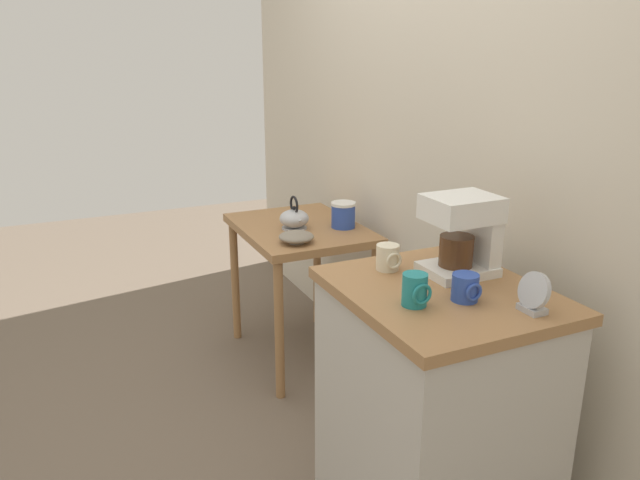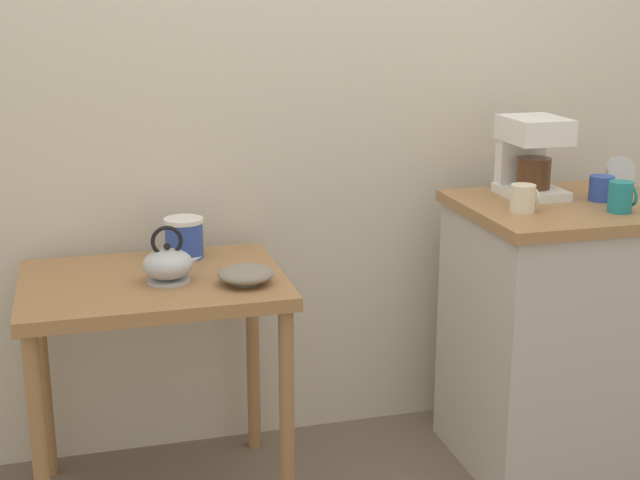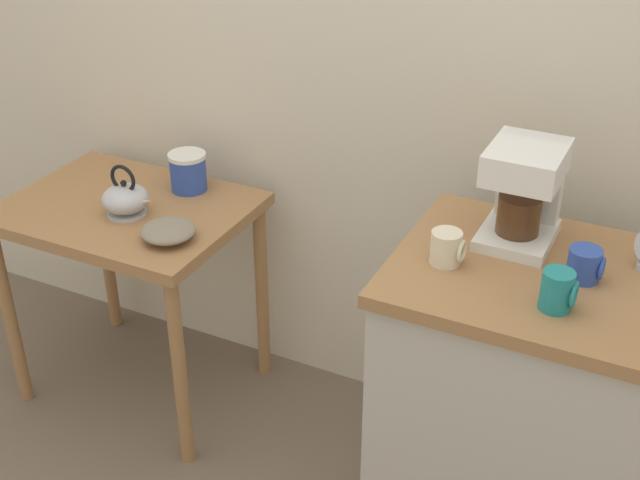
# 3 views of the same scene
# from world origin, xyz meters

# --- Properties ---
(back_wall) EXTENTS (4.40, 0.10, 2.80)m
(back_wall) POSITION_xyz_m (0.10, 0.47, 1.40)
(back_wall) COLOR beige
(back_wall) RESTS_ON ground_plane
(wooden_table) EXTENTS (0.77, 0.58, 0.73)m
(wooden_table) POSITION_xyz_m (-0.61, 0.07, 0.63)
(wooden_table) COLOR #9E7044
(wooden_table) RESTS_ON ground_plane
(kitchen_counter) EXTENTS (0.69, 0.59, 0.89)m
(kitchen_counter) POSITION_xyz_m (0.71, -0.01, 0.45)
(kitchen_counter) COLOR #BCB7AD
(kitchen_counter) RESTS_ON ground_plane
(bowl_stoneware) EXTENTS (0.16, 0.16, 0.05)m
(bowl_stoneware) POSITION_xyz_m (-0.36, -0.05, 0.76)
(bowl_stoneware) COLOR gray
(bowl_stoneware) RESTS_ON wooden_table
(teakettle) EXTENTS (0.18, 0.15, 0.17)m
(teakettle) POSITION_xyz_m (-0.57, 0.02, 0.78)
(teakettle) COLOR #B2B5BA
(teakettle) RESTS_ON wooden_table
(canister_enamel) EXTENTS (0.12, 0.12, 0.13)m
(canister_enamel) POSITION_xyz_m (-0.49, 0.26, 0.79)
(canister_enamel) COLOR #2D4CAD
(canister_enamel) RESTS_ON wooden_table
(coffee_maker) EXTENTS (0.18, 0.22, 0.26)m
(coffee_maker) POSITION_xyz_m (0.63, 0.13, 1.04)
(coffee_maker) COLOR white
(coffee_maker) RESTS_ON kitchen_counter
(mug_blue) EXTENTS (0.09, 0.08, 0.08)m
(mug_blue) POSITION_xyz_m (0.82, -0.01, 0.93)
(mug_blue) COLOR #2D4CAD
(mug_blue) RESTS_ON kitchen_counter
(mug_small_cream) EXTENTS (0.08, 0.08, 0.09)m
(mug_small_cream) POSITION_xyz_m (0.50, -0.08, 0.94)
(mug_small_cream) COLOR beige
(mug_small_cream) RESTS_ON kitchen_counter
(mug_dark_teal) EXTENTS (0.08, 0.07, 0.10)m
(mug_dark_teal) POSITION_xyz_m (0.79, -0.16, 0.94)
(mug_dark_teal) COLOR teal
(mug_dark_teal) RESTS_ON kitchen_counter
(table_clock) EXTENTS (0.10, 0.05, 0.12)m
(table_clock) POSITION_xyz_m (0.96, 0.11, 0.95)
(table_clock) COLOR #B2B5BA
(table_clock) RESTS_ON kitchen_counter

